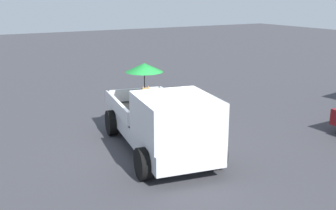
# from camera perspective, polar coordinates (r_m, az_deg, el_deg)

# --- Properties ---
(ground_plane) EXTENTS (80.00, 80.00, 0.00)m
(ground_plane) POSITION_cam_1_polar(r_m,az_deg,el_deg) (11.96, -1.36, -6.19)
(ground_plane) COLOR #38383D
(pickup_truck_main) EXTENTS (5.29, 2.92, 2.28)m
(pickup_truck_main) POSITION_cam_1_polar(r_m,az_deg,el_deg) (11.27, -0.69, -2.32)
(pickup_truck_main) COLOR black
(pickup_truck_main) RESTS_ON ground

